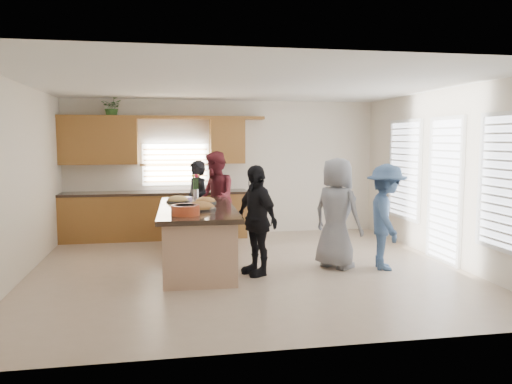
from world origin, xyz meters
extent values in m
plane|color=tan|center=(0.00, 0.00, 0.00)|extent=(6.50, 6.50, 0.00)
cube|color=silver|center=(0.00, 3.00, 1.40)|extent=(6.50, 0.02, 2.80)
cube|color=silver|center=(0.00, -3.00, 1.40)|extent=(6.50, 0.02, 2.80)
cube|color=silver|center=(-3.25, 0.00, 1.40)|extent=(0.02, 6.00, 2.80)
cube|color=silver|center=(3.25, 0.00, 1.40)|extent=(0.02, 6.00, 2.80)
cube|color=white|center=(0.00, 0.00, 2.80)|extent=(6.50, 6.00, 0.02)
cube|color=olive|center=(-1.43, 2.69, 0.45)|extent=(3.65, 0.62, 0.90)
cube|color=black|center=(-1.43, 2.69, 0.93)|extent=(3.70, 0.65, 0.05)
cube|color=olive|center=(-2.50, 2.82, 1.95)|extent=(1.50, 0.36, 0.90)
cube|color=olive|center=(0.05, 2.82, 1.95)|extent=(0.70, 0.36, 0.90)
cube|color=olive|center=(-1.23, 2.82, 2.43)|extent=(4.05, 0.40, 0.06)
cube|color=brown|center=(-1.00, 2.96, 1.48)|extent=(1.35, 0.08, 0.85)
cube|color=white|center=(3.22, 1.30, 1.42)|extent=(0.06, 1.10, 1.75)
cube|color=white|center=(3.22, -0.10, 1.17)|extent=(0.06, 0.85, 2.25)
cube|color=white|center=(3.22, -1.60, 1.42)|extent=(0.06, 1.10, 1.75)
cube|color=tan|center=(-0.74, 0.30, 0.44)|extent=(1.07, 2.53, 0.88)
cube|color=black|center=(-0.74, 0.30, 0.92)|extent=(1.22, 2.73, 0.07)
cube|color=black|center=(-0.74, 0.30, 0.04)|extent=(0.98, 2.44, 0.08)
cylinder|color=black|center=(-0.71, -0.06, 0.96)|extent=(0.48, 0.48, 0.02)
ellipsoid|color=#BA713A|center=(-0.71, -0.06, 0.98)|extent=(0.43, 0.43, 0.19)
cylinder|color=black|center=(-0.57, 0.72, 0.96)|extent=(0.36, 0.36, 0.02)
ellipsoid|color=#BA713A|center=(-0.57, 0.72, 0.98)|extent=(0.33, 0.33, 0.15)
cylinder|color=black|center=(-1.02, 0.95, 0.96)|extent=(0.39, 0.39, 0.02)
ellipsoid|color=tan|center=(-1.02, 0.95, 0.98)|extent=(0.35, 0.35, 0.16)
cylinder|color=#C24723|center=(-0.95, -0.57, 1.02)|extent=(0.39, 0.39, 0.14)
cylinder|color=beige|center=(-0.95, -0.57, 1.07)|extent=(0.32, 0.32, 0.04)
cylinder|color=white|center=(-0.57, -0.53, 1.00)|extent=(0.07, 0.07, 0.09)
cylinder|color=#A98BCA|center=(-0.87, 1.19, 0.98)|extent=(0.21, 0.21, 0.05)
cylinder|color=silver|center=(-0.68, 1.52, 1.03)|extent=(0.11, 0.11, 0.15)
imported|color=#346528|center=(-2.22, 2.82, 2.62)|extent=(0.47, 0.43, 0.44)
imported|color=black|center=(-0.65, 1.79, 0.80)|extent=(0.60, 0.70, 1.61)
imported|color=maroon|center=(-0.30, 1.88, 0.89)|extent=(0.78, 0.94, 1.77)
imported|color=black|center=(0.09, -0.30, 0.81)|extent=(0.74, 1.03, 1.62)
imported|color=#3B5882|center=(2.10, -0.36, 0.81)|extent=(0.85, 1.17, 1.62)
imported|color=slate|center=(1.39, -0.15, 0.86)|extent=(0.93, 1.00, 1.71)
camera|label=1|loc=(-1.20, -7.43, 1.99)|focal=35.00mm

